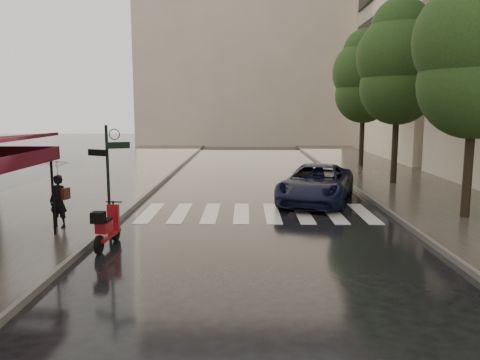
{
  "coord_description": "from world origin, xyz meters",
  "views": [
    {
      "loc": [
        2.58,
        -9.68,
        3.5
      ],
      "look_at": [
        2.42,
        4.33,
        1.4
      ],
      "focal_mm": 35.0,
      "sensor_mm": 36.0,
      "label": 1
    }
  ],
  "objects": [
    {
      "name": "haussmann_far",
      "position": [
        16.5,
        26.0,
        9.25
      ],
      "size": [
        8.0,
        16.0,
        18.5
      ],
      "primitive_type": "cube",
      "color": "#BEAB91",
      "rests_on": "ground"
    },
    {
      "name": "signpost",
      "position": [
        -1.19,
        3.0,
        1.83
      ],
      "size": [
        1.17,
        0.29,
        3.1
      ],
      "color": "black",
      "rests_on": "ground"
    },
    {
      "name": "parked_car",
      "position": [
        5.3,
        7.96,
        0.72
      ],
      "size": [
        3.86,
        5.68,
        1.44
      ],
      "primitive_type": "imported",
      "rotation": [
        0.0,
        0.0,
        -0.31
      ],
      "color": "black",
      "rests_on": "ground"
    },
    {
      "name": "sidewalk_far",
      "position": [
        10.25,
        12.0,
        0.06
      ],
      "size": [
        5.5,
        60.0,
        0.12
      ],
      "primitive_type": "cube",
      "color": "#38332D",
      "rests_on": "ground"
    },
    {
      "name": "ground",
      "position": [
        0.0,
        0.0,
        0.0
      ],
      "size": [
        120.0,
        120.0,
        0.0
      ],
      "primitive_type": "plane",
      "color": "black",
      "rests_on": "ground"
    },
    {
      "name": "crosswalk",
      "position": [
        2.98,
        6.0,
        0.01
      ],
      "size": [
        7.85,
        3.2,
        0.01
      ],
      "color": "silver",
      "rests_on": "ground"
    },
    {
      "name": "sidewalk_near",
      "position": [
        -4.5,
        12.0,
        0.06
      ],
      "size": [
        6.0,
        60.0,
        0.12
      ],
      "primitive_type": "cube",
      "color": "#38332D",
      "rests_on": "ground"
    },
    {
      "name": "backdrop_building",
      "position": [
        3.0,
        38.0,
        10.0
      ],
      "size": [
        22.0,
        6.0,
        20.0
      ],
      "primitive_type": "cube",
      "color": "#BEAB91",
      "rests_on": "ground"
    },
    {
      "name": "tree_near",
      "position": [
        9.6,
        5.0,
        5.32
      ],
      "size": [
        3.8,
        3.8,
        7.99
      ],
      "color": "black",
      "rests_on": "sidewalk_far"
    },
    {
      "name": "curb_far",
      "position": [
        7.45,
        12.0,
        0.07
      ],
      "size": [
        0.12,
        60.0,
        0.16
      ],
      "primitive_type": "cube",
      "color": "#595651",
      "rests_on": "ground"
    },
    {
      "name": "curb_near",
      "position": [
        -1.45,
        12.0,
        0.07
      ],
      "size": [
        0.12,
        60.0,
        0.16
      ],
      "primitive_type": "cube",
      "color": "#595651",
      "rests_on": "ground"
    },
    {
      "name": "tree_far",
      "position": [
        9.7,
        19.0,
        5.46
      ],
      "size": [
        3.8,
        3.8,
        8.16
      ],
      "color": "black",
      "rests_on": "sidewalk_far"
    },
    {
      "name": "pedestrian_with_umbrella",
      "position": [
        -2.83,
        3.55,
        1.71
      ],
      "size": [
        1.11,
        1.13,
        2.38
      ],
      "rotation": [
        0.0,
        0.0,
        -0.26
      ],
      "color": "black",
      "rests_on": "sidewalk_near"
    },
    {
      "name": "tree_mid",
      "position": [
        9.5,
        12.0,
        5.59
      ],
      "size": [
        3.8,
        3.8,
        8.34
      ],
      "color": "black",
      "rests_on": "sidewalk_far"
    },
    {
      "name": "scooter",
      "position": [
        -0.97,
        1.92,
        0.51
      ],
      "size": [
        0.47,
        1.66,
        1.09
      ],
      "rotation": [
        0.0,
        0.0,
        -0.07
      ],
      "color": "black",
      "rests_on": "ground"
    }
  ]
}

